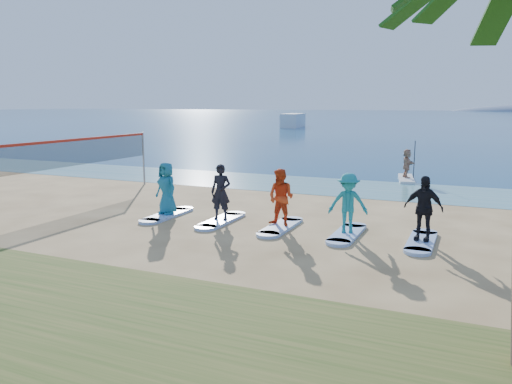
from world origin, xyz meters
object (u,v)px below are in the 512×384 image
at_px(student_2, 281,197).
at_px(surfboard_4, 421,242).
at_px(volleyball_net, 74,153).
at_px(surfboard_2, 281,227).
at_px(boat_offshore_a, 293,127).
at_px(surfboard_1, 221,221).
at_px(student_1, 221,192).
at_px(surfboard_3, 347,234).
at_px(student_0, 167,188).
at_px(student_3, 348,203).
at_px(paddleboard, 406,179).
at_px(paddleboarder, 407,163).
at_px(student_4, 423,208).
at_px(surfboard_0, 167,215).

xyz_separation_m(student_2, surfboard_4, (4.19, 0.00, -0.93)).
bearing_deg(volleyball_net, surfboard_2, -6.11).
xyz_separation_m(boat_offshore_a, surfboard_1, (20.71, -65.22, 0.04)).
xyz_separation_m(student_1, surfboard_3, (4.19, 0.00, -0.95)).
distance_m(student_0, surfboard_2, 4.30).
bearing_deg(surfboard_4, volleyball_net, 175.80).
distance_m(student_0, student_3, 6.29).
distance_m(paddleboard, student_3, 12.09).
distance_m(surfboard_1, surfboard_4, 6.29).
xyz_separation_m(student_0, student_3, (6.29, 0.00, -0.01)).
height_order(volleyball_net, student_3, volleyball_net).
bearing_deg(surfboard_2, surfboard_4, 0.00).
bearing_deg(student_3, paddleboarder, 74.03).
bearing_deg(student_4, surfboard_4, 0.00).
distance_m(student_0, surfboard_1, 2.30).
bearing_deg(surfboard_1, paddleboarder, 70.19).
relative_size(paddleboard, surfboard_1, 1.36).
distance_m(surfboard_0, student_4, 8.44).
bearing_deg(surfboard_0, student_2, 0.00).
bearing_deg(student_2, paddleboard, 89.41).
relative_size(paddleboarder, surfboard_1, 0.66).
distance_m(surfboard_0, student_3, 6.36).
bearing_deg(student_0, surfboard_1, 16.40).
bearing_deg(surfboard_3, boat_offshore_a, 110.90).
distance_m(boat_offshore_a, student_1, 68.44).
relative_size(paddleboarder, surfboard_3, 0.66).
xyz_separation_m(paddleboarder, student_4, (1.94, -12.06, 0.15)).
relative_size(surfboard_0, student_0, 1.23).
bearing_deg(surfboard_3, volleyball_net, 175.02).
height_order(student_1, surfboard_4, student_1).
xyz_separation_m(volleyball_net, surfboard_4, (13.37, -0.98, -1.86)).
xyz_separation_m(student_1, surfboard_4, (6.29, 0.00, -0.95)).
xyz_separation_m(boat_offshore_a, student_1, (20.71, -65.22, 1.00)).
distance_m(boat_offshore_a, surfboard_1, 68.43).
bearing_deg(surfboard_4, surfboard_1, 180.00).
xyz_separation_m(surfboard_2, student_4, (4.19, 0.00, 0.95)).
distance_m(surfboard_3, student_4, 2.30).
bearing_deg(student_0, boat_offshore_a, 122.33).
height_order(boat_offshore_a, surfboard_3, boat_offshore_a).
height_order(student_2, surfboard_3, student_2).
bearing_deg(student_3, surfboard_3, 0.00).
height_order(student_1, surfboard_2, student_1).
bearing_deg(surfboard_1, volleyball_net, 172.10).
relative_size(surfboard_1, student_2, 1.24).
height_order(surfboard_3, student_3, student_3).
relative_size(student_2, surfboard_4, 0.81).
relative_size(surfboard_1, surfboard_3, 1.00).
relative_size(student_1, surfboard_3, 0.83).
height_order(volleyball_net, student_1, volleyball_net).
relative_size(student_0, surfboard_1, 0.81).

